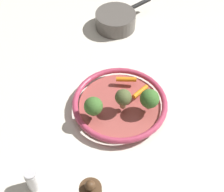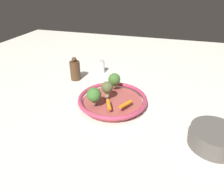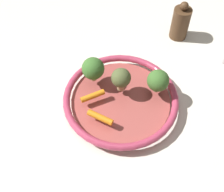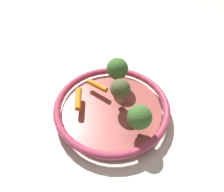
# 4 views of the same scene
# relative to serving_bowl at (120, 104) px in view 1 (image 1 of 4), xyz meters

# --- Properties ---
(ground_plane) EXTENTS (2.35, 2.35, 0.00)m
(ground_plane) POSITION_rel_serving_bowl_xyz_m (0.00, 0.00, -0.02)
(ground_plane) COLOR silver
(serving_bowl) EXTENTS (0.29, 0.29, 0.04)m
(serving_bowl) POSITION_rel_serving_bowl_xyz_m (0.00, 0.00, 0.00)
(serving_bowl) COLOR #A84C47
(serving_bowl) RESTS_ON ground_plane
(baby_carrot_near_rim) EXTENTS (0.04, 0.06, 0.02)m
(baby_carrot_near_rim) POSITION_rel_serving_bowl_xyz_m (-0.01, 0.07, 0.02)
(baby_carrot_near_rim) COLOR orange
(baby_carrot_near_rim) RESTS_ON serving_bowl
(baby_carrot_left) EXTENTS (0.04, 0.06, 0.02)m
(baby_carrot_left) POSITION_rel_serving_bowl_xyz_m (-0.07, 0.05, 0.03)
(baby_carrot_left) COLOR orange
(baby_carrot_left) RESTS_ON serving_bowl
(broccoli_floret_small) EXTENTS (0.05, 0.05, 0.07)m
(broccoli_floret_small) POSITION_rel_serving_bowl_xyz_m (0.02, 0.00, 0.06)
(broccoli_floret_small) COLOR tan
(broccoli_floret_small) RESTS_ON serving_bowl
(broccoli_floret_mid) EXTENTS (0.06, 0.06, 0.07)m
(broccoli_floret_mid) POSITION_rel_serving_bowl_xyz_m (0.06, 0.07, 0.06)
(broccoli_floret_mid) COLOR tan
(broccoli_floret_mid) RESTS_ON serving_bowl
(broccoli_floret_large) EXTENTS (0.06, 0.06, 0.07)m
(broccoli_floret_large) POSITION_rel_serving_bowl_xyz_m (0.02, -0.09, 0.05)
(broccoli_floret_large) COLOR tan
(broccoli_floret_large) RESTS_ON serving_bowl
(salt_shaker) EXTENTS (0.03, 0.03, 0.08)m
(salt_shaker) POSITION_rel_serving_bowl_xyz_m (0.15, -0.31, 0.02)
(salt_shaker) COLOR white
(salt_shaker) RESTS_ON ground_plane
(saucepan) EXTENTS (0.15, 0.25, 0.06)m
(saucepan) POSITION_rel_serving_bowl_xyz_m (-0.38, 0.14, 0.01)
(saucepan) COLOR #56514C
(saucepan) RESTS_ON ground_plane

